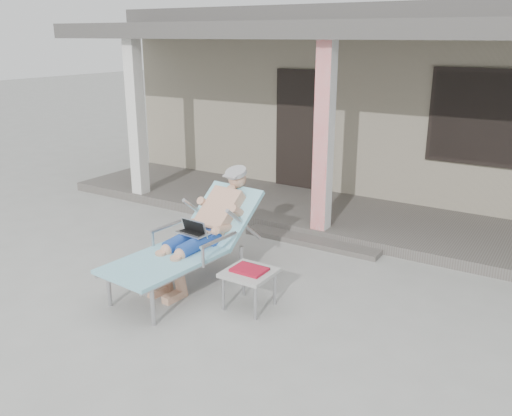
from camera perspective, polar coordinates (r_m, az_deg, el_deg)
The scene contains 7 objects.
ground at distance 6.23m, azimuth -1.86°, elevation -9.11°, with size 60.00×60.00×0.00m, color #9E9E99.
house at distance 11.59m, azimuth 16.51°, elevation 11.36°, with size 10.40×5.40×3.30m.
porch_deck at distance 8.67m, azimuth 9.19°, elevation -0.91°, with size 10.00×2.00×0.15m, color #605B56.
porch_overhang at distance 8.17m, azimuth 10.00°, elevation 17.32°, with size 10.00×2.30×2.85m.
porch_step at distance 7.69m, azimuth 5.81°, elevation -3.52°, with size 2.00×0.30×0.07m, color #605B56.
lounger at distance 6.28m, azimuth -6.32°, elevation -0.70°, with size 0.97×2.15×1.36m.
side_table at distance 5.81m, azimuth -0.71°, elevation -7.01°, with size 0.51×0.51×0.45m.
Camera 1 is at (3.10, -4.61, 2.82)m, focal length 38.00 mm.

